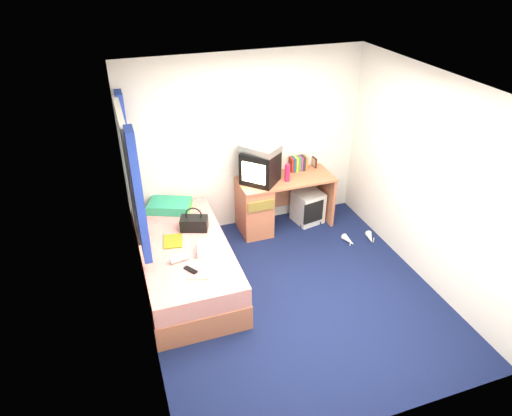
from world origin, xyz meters
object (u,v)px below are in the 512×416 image
object	(u,v)px
pillow	(170,206)
towel	(211,249)
storage_cube	(308,207)
picture_frame	(314,162)
water_bottle	(179,258)
crt_tv	(260,167)
vcr	(260,148)
desk	(266,203)
aerosol_can	(277,173)
white_heels	(359,239)
pink_water_bottle	(287,173)
colour_swatch_fan	(198,278)
handbag	(194,223)
magazine	(173,241)
remote_control	(191,270)
bed	(186,263)

from	to	relation	value
pillow	towel	bearing A→B (deg)	-75.67
storage_cube	towel	xyz separation A→B (m)	(-1.66, -1.04, 0.36)
pillow	towel	world-z (taller)	pillow
pillow	picture_frame	size ratio (longest dim) A/B	3.76
water_bottle	storage_cube	bearing A→B (deg)	28.01
pillow	crt_tv	bearing A→B (deg)	-1.00
storage_cube	vcr	bearing A→B (deg)	167.67
pillow	desk	size ratio (longest dim) A/B	0.40
aerosol_can	white_heels	distance (m)	1.44
picture_frame	pink_water_bottle	xyz separation A→B (m)	(-0.53, -0.28, 0.04)
vcr	white_heels	distance (m)	1.82
water_bottle	colour_swatch_fan	xyz separation A→B (m)	(0.12, -0.35, -0.03)
storage_cube	aerosol_can	distance (m)	0.78
aerosol_can	handbag	xyz separation A→B (m)	(-1.26, -0.54, -0.21)
vcr	magazine	bearing A→B (deg)	-100.15
vcr	desk	bearing A→B (deg)	48.90
pink_water_bottle	picture_frame	bearing A→B (deg)	27.80
vcr	picture_frame	size ratio (longest dim) A/B	3.33
storage_cube	handbag	size ratio (longest dim) A/B	1.27
colour_swatch_fan	white_heels	xyz separation A→B (m)	(2.35, 0.71, -0.51)
crt_tv	remote_control	world-z (taller)	crt_tv
towel	storage_cube	bearing A→B (deg)	32.01
bed	towel	size ratio (longest dim) A/B	6.96
white_heels	storage_cube	bearing A→B (deg)	121.71
handbag	magazine	xyz separation A→B (m)	(-0.29, -0.18, -0.08)
magazine	colour_swatch_fan	bearing A→B (deg)	-80.21
vcr	picture_frame	bearing A→B (deg)	63.33
vcr	towel	world-z (taller)	vcr
handbag	towel	xyz separation A→B (m)	(0.07, -0.52, -0.04)
picture_frame	desk	bearing A→B (deg)	-168.79
storage_cube	colour_swatch_fan	distance (m)	2.40
desk	crt_tv	distance (m)	0.57
handbag	remote_control	world-z (taller)	handbag
desk	aerosol_can	xyz separation A→B (m)	(0.15, 0.01, 0.43)
pink_water_bottle	aerosol_can	world-z (taller)	pink_water_bottle
towel	remote_control	size ratio (longest dim) A/B	1.80
white_heels	handbag	bearing A→B (deg)	174.59
bed	handbag	bearing A→B (deg)	54.39
colour_swatch_fan	remote_control	world-z (taller)	remote_control
desk	vcr	bearing A→B (deg)	177.35
handbag	colour_swatch_fan	distance (m)	0.93
desk	crt_tv	size ratio (longest dim) A/B	2.21
aerosol_can	towel	xyz separation A→B (m)	(-1.18, -1.07, -0.25)
magazine	handbag	bearing A→B (deg)	30.87
colour_swatch_fan	towel	bearing A→B (deg)	58.17
white_heels	vcr	bearing A→B (deg)	147.60
crt_tv	picture_frame	size ratio (longest dim) A/B	4.21
aerosol_can	handbag	bearing A→B (deg)	-156.69
handbag	pink_water_bottle	bearing A→B (deg)	37.65
picture_frame	white_heels	xyz separation A→B (m)	(0.29, -0.92, -0.78)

